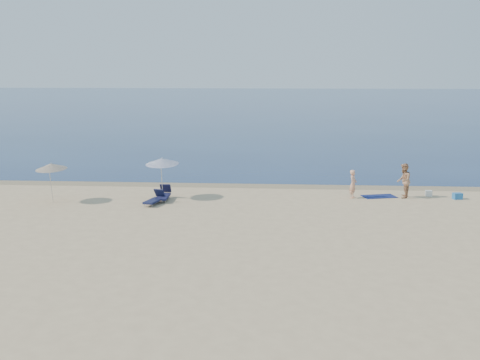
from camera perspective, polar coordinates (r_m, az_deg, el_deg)
name	(u,v)px	position (r m, az deg, el deg)	size (l,w,h in m)	color
ground	(335,316)	(18.47, 8.98, -12.58)	(160.00, 160.00, 0.00)	tan
sea	(291,104)	(117.13, 4.88, 7.19)	(240.00, 160.00, 0.01)	#0C214C
wet_sand_strip	(308,186)	(37.06, 6.49, -0.61)	(240.00, 1.60, 0.00)	#847254
person_left	(353,184)	(34.08, 10.67, -0.38)	(0.58, 0.38, 1.59)	#E29E7F
person_right	(404,181)	(34.75, 15.26, -0.06)	(0.95, 0.74, 1.95)	tan
beach_towel	(379,196)	(34.87, 13.04, -1.52)	(1.85, 1.03, 0.03)	#0F184B
white_bag	(429,193)	(35.73, 17.46, -1.22)	(0.37, 0.32, 0.32)	white
blue_cooler	(457,196)	(35.45, 19.92, -1.44)	(0.49, 0.35, 0.35)	#2067B1
umbrella_near	(162,161)	(33.49, -7.40, 1.77)	(2.10, 2.12, 2.38)	silver
umbrella_far	(51,166)	(33.89, -17.47, 1.24)	(2.15, 2.16, 2.23)	silver
lounger_left	(164,195)	(33.31, -7.26, -1.42)	(0.62, 1.82, 0.80)	#16183D
lounger_right	(155,199)	(32.43, -8.10, -1.82)	(0.94, 1.74, 0.73)	#151A3C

